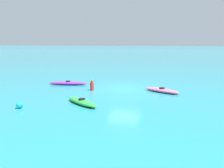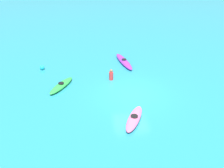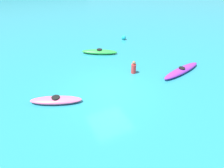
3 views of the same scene
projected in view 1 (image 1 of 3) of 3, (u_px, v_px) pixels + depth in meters
ground_plane at (124, 89)px, 16.85m from camera, size 600.00×600.00×0.00m
kayak_pink at (162, 90)px, 15.64m from camera, size 2.85×1.76×0.37m
kayak_purple at (68, 83)px, 18.45m from camera, size 3.55×1.41×0.37m
kayak_green at (82, 102)px, 12.55m from camera, size 2.74×1.96×0.37m
buoy_cyan at (19, 105)px, 11.79m from camera, size 0.38×0.38×0.38m
person_by_kayaks at (92, 86)px, 16.28m from camera, size 0.45×0.45×0.88m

